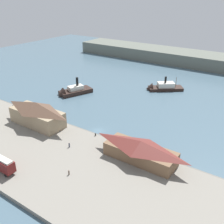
{
  "coord_description": "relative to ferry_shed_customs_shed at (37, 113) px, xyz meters",
  "views": [
    {
      "loc": [
        52.17,
        -66.96,
        47.24
      ],
      "look_at": [
        -2.61,
        12.78,
        2.0
      ],
      "focal_mm": 42.63,
      "sensor_mm": 36.0,
      "label": 1
    }
  ],
  "objects": [
    {
      "name": "ground_plane",
      "position": [
        20.16,
        10.17,
        -5.68
      ],
      "size": [
        320.0,
        320.0,
        0.0
      ],
      "primitive_type": "plane",
      "color": "#476070"
    },
    {
      "name": "quay_promenade",
      "position": [
        20.16,
        -11.83,
        -5.08
      ],
      "size": [
        110.0,
        36.0,
        1.2
      ],
      "primitive_type": "cube",
      "color": "gray",
      "rests_on": "ground"
    },
    {
      "name": "seawall_edge",
      "position": [
        20.16,
        6.57,
        -5.18
      ],
      "size": [
        110.0,
        0.8,
        1.0
      ],
      "primitive_type": "cube",
      "color": "#666159",
      "rests_on": "ground"
    },
    {
      "name": "ferry_shed_customs_shed",
      "position": [
        0.0,
        0.0,
        0.0
      ],
      "size": [
        21.4,
        9.04,
        8.82
      ],
      "color": "#998466",
      "rests_on": "quay_promenade"
    },
    {
      "name": "ferry_shed_central_terminal",
      "position": [
        42.18,
        1.74,
        -1.26
      ],
      "size": [
        21.69,
        8.22,
        6.33
      ],
      "color": "brown",
      "rests_on": "quay_promenade"
    },
    {
      "name": "street_tram",
      "position": [
        12.96,
        -24.53,
        -1.91
      ],
      "size": [
        9.69,
        2.84,
        4.41
      ],
      "color": "maroon",
      "rests_on": "quay_promenade"
    },
    {
      "name": "pedestrian_walking_west",
      "position": [
        29.71,
        -15.42,
        -3.79
      ],
      "size": [
        0.37,
        0.37,
        1.51
      ],
      "color": "#4C3D33",
      "rests_on": "quay_promenade"
    },
    {
      "name": "pedestrian_standing_center",
      "position": [
        -14.65,
        2.27,
        -3.68
      ],
      "size": [
        0.43,
        0.43,
        1.75
      ],
      "color": "#232328",
      "rests_on": "quay_promenade"
    },
    {
      "name": "pedestrian_walking_east",
      "position": [
        20.3,
        -5.12,
        -3.72
      ],
      "size": [
        0.41,
        0.41,
        1.66
      ],
      "color": "#33384C",
      "rests_on": "quay_promenade"
    },
    {
      "name": "mooring_post_east",
      "position": [
        -20.93,
        4.61,
        -4.03
      ],
      "size": [
        0.44,
        0.44,
        0.9
      ],
      "primitive_type": "cylinder",
      "color": "black",
      "rests_on": "quay_promenade"
    },
    {
      "name": "mooring_post_center_west",
      "position": [
        22.75,
        5.32,
        -4.03
      ],
      "size": [
        0.44,
        0.44,
        0.9
      ],
      "primitive_type": "cylinder",
      "color": "black",
      "rests_on": "quay_promenade"
    },
    {
      "name": "mooring_post_west",
      "position": [
        -17.83,
        4.79,
        -4.03
      ],
      "size": [
        0.44,
        0.44,
        0.9
      ],
      "primitive_type": "cylinder",
      "color": "black",
      "rests_on": "quay_promenade"
    },
    {
      "name": "ferry_moored_east",
      "position": [
        20.55,
        62.79,
        -4.38
      ],
      "size": [
        18.28,
        16.08,
        9.0
      ],
      "color": "black",
      "rests_on": "ground"
    },
    {
      "name": "ferry_approaching_west",
      "position": [
        -12.78,
        32.28,
        -4.34
      ],
      "size": [
        12.41,
        18.35,
        10.09
      ],
      "color": "black",
      "rests_on": "ground"
    },
    {
      "name": "far_headland",
      "position": [
        20.16,
        120.17,
        -1.68
      ],
      "size": [
        180.0,
        24.0,
        8.0
      ],
      "primitive_type": "cube",
      "color": "#60665B",
      "rests_on": "ground"
    }
  ]
}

